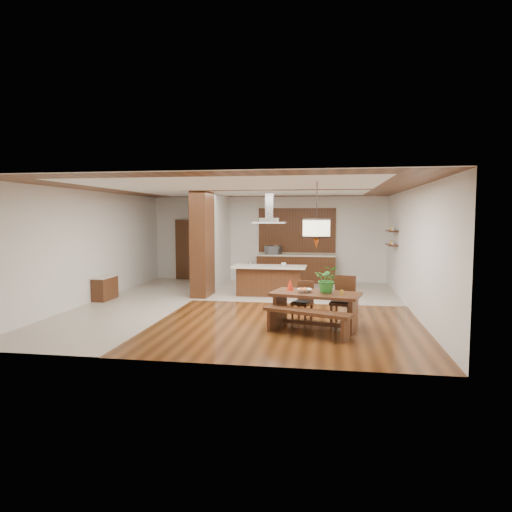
% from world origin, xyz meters
% --- Properties ---
extents(room_shell, '(9.00, 9.04, 2.92)m').
position_xyz_m(room_shell, '(0.00, 0.00, 2.06)').
color(room_shell, '#3D1F0B').
rests_on(room_shell, ground).
extents(tile_hallway, '(2.50, 9.00, 0.01)m').
position_xyz_m(tile_hallway, '(-2.75, 0.00, 0.01)').
color(tile_hallway, '#BDAF9D').
rests_on(tile_hallway, ground).
extents(tile_kitchen, '(5.50, 4.00, 0.01)m').
position_xyz_m(tile_kitchen, '(1.25, 2.50, 0.01)').
color(tile_kitchen, '#BDAF9D').
rests_on(tile_kitchen, ground).
extents(soffit_band, '(8.00, 9.00, 0.02)m').
position_xyz_m(soffit_band, '(0.00, 0.00, 2.88)').
color(soffit_band, '#402110').
rests_on(soffit_band, room_shell).
extents(partition_pier, '(0.45, 1.00, 2.90)m').
position_xyz_m(partition_pier, '(-1.40, 1.20, 1.45)').
color(partition_pier, '#321B0E').
rests_on(partition_pier, ground).
extents(partition_stub, '(0.18, 2.40, 2.90)m').
position_xyz_m(partition_stub, '(-1.40, 3.30, 1.45)').
color(partition_stub, silver).
rests_on(partition_stub, ground).
extents(hallway_console, '(0.37, 0.88, 0.63)m').
position_xyz_m(hallway_console, '(-3.81, 0.20, 0.32)').
color(hallway_console, '#321B0E').
rests_on(hallway_console, ground).
extents(hallway_doorway, '(1.10, 0.20, 2.10)m').
position_xyz_m(hallway_doorway, '(-2.70, 4.40, 1.05)').
color(hallway_doorway, '#321B0E').
rests_on(hallway_doorway, ground).
extents(rear_counter, '(2.60, 0.62, 0.95)m').
position_xyz_m(rear_counter, '(1.00, 4.20, 0.48)').
color(rear_counter, '#321B0E').
rests_on(rear_counter, ground).
extents(kitchen_window, '(2.60, 0.08, 1.50)m').
position_xyz_m(kitchen_window, '(1.00, 4.46, 1.75)').
color(kitchen_window, '#98652D').
rests_on(kitchen_window, room_shell).
extents(shelf_lower, '(0.26, 0.90, 0.04)m').
position_xyz_m(shelf_lower, '(3.87, 2.60, 1.40)').
color(shelf_lower, '#321B0E').
rests_on(shelf_lower, room_shell).
extents(shelf_upper, '(0.26, 0.90, 0.04)m').
position_xyz_m(shelf_upper, '(3.87, 2.60, 1.80)').
color(shelf_upper, '#321B0E').
rests_on(shelf_upper, room_shell).
extents(dining_table, '(1.87, 1.22, 0.72)m').
position_xyz_m(dining_table, '(1.82, -2.02, 0.53)').
color(dining_table, '#321B0E').
rests_on(dining_table, ground).
extents(dining_bench, '(1.72, 1.00, 0.48)m').
position_xyz_m(dining_bench, '(1.69, -2.63, 0.24)').
color(dining_bench, '#321B0E').
rests_on(dining_bench, ground).
extents(dining_chair_left, '(0.49, 0.49, 0.85)m').
position_xyz_m(dining_chair_left, '(1.52, -1.41, 0.42)').
color(dining_chair_left, '#321B0E').
rests_on(dining_chair_left, ground).
extents(dining_chair_right, '(0.55, 0.55, 0.99)m').
position_xyz_m(dining_chair_right, '(2.36, -1.60, 0.50)').
color(dining_chair_right, '#321B0E').
rests_on(dining_chair_right, ground).
extents(pendant_lantern, '(0.64, 0.64, 1.31)m').
position_xyz_m(pendant_lantern, '(1.82, -2.02, 2.25)').
color(pendant_lantern, '#FFF6C3').
rests_on(pendant_lantern, room_shell).
extents(foliage_plant, '(0.53, 0.47, 0.54)m').
position_xyz_m(foliage_plant, '(2.05, -2.00, 0.99)').
color(foliage_plant, '#297C29').
rests_on(foliage_plant, dining_table).
extents(fruit_bowl, '(0.36, 0.36, 0.07)m').
position_xyz_m(fruit_bowl, '(1.60, -2.03, 0.75)').
color(fruit_bowl, beige).
rests_on(fruit_bowl, dining_table).
extents(napkin_cone, '(0.19, 0.19, 0.23)m').
position_xyz_m(napkin_cone, '(1.29, -1.81, 0.83)').
color(napkin_cone, red).
rests_on(napkin_cone, dining_table).
extents(gold_ornament, '(0.07, 0.07, 0.10)m').
position_xyz_m(gold_ornament, '(2.32, -2.24, 0.77)').
color(gold_ornament, gold).
rests_on(gold_ornament, dining_table).
extents(kitchen_island, '(2.05, 0.90, 0.85)m').
position_xyz_m(kitchen_island, '(0.44, 1.55, 0.43)').
color(kitchen_island, '#321B0E').
rests_on(kitchen_island, ground).
extents(range_hood, '(0.90, 0.55, 0.87)m').
position_xyz_m(range_hood, '(0.44, 1.55, 2.46)').
color(range_hood, silver).
rests_on(range_hood, room_shell).
extents(island_cup, '(0.14, 0.14, 0.11)m').
position_xyz_m(island_cup, '(0.85, 1.43, 0.90)').
color(island_cup, white).
rests_on(island_cup, kitchen_island).
extents(microwave, '(0.60, 0.50, 0.28)m').
position_xyz_m(microwave, '(0.21, 4.23, 1.09)').
color(microwave, '#B0B1B7').
rests_on(microwave, rear_counter).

